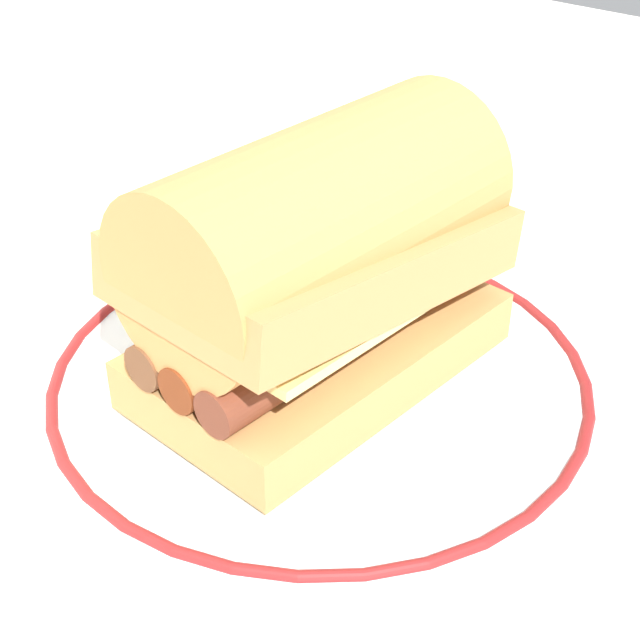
# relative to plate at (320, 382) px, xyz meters

# --- Properties ---
(ground_plane) EXTENTS (1.50, 1.50, 0.00)m
(ground_plane) POSITION_rel_plate_xyz_m (-0.03, -0.01, -0.01)
(ground_plane) COLOR white
(plate) EXTENTS (0.29, 0.29, 0.01)m
(plate) POSITION_rel_plate_xyz_m (0.00, 0.00, 0.00)
(plate) COLOR white
(plate) RESTS_ON ground_plane
(sausage_sandwich) EXTENTS (0.19, 0.12, 0.13)m
(sausage_sandwich) POSITION_rel_plate_xyz_m (-0.00, 0.00, 0.07)
(sausage_sandwich) COLOR tan
(sausage_sandwich) RESTS_ON plate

